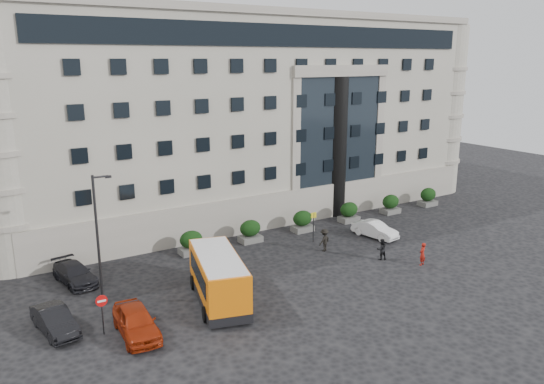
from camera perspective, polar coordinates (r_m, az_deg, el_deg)
The scene contains 22 objects.
ground at distance 36.78m, azimuth 2.14°, elevation -9.15°, with size 120.00×120.00×0.00m, color black.
civic_building at distance 56.11m, azimuth -5.41°, elevation 8.41°, with size 44.00×24.00×18.00m, color #9D9A8B.
entrance_column at distance 49.89m, azimuth 7.00°, elevation 4.76°, with size 1.80×1.80×13.00m, color black.
hedge_a at distance 41.07m, azimuth -8.69°, elevation -5.38°, with size 1.80×1.26×1.84m.
hedge_b at distance 43.24m, azimuth -2.35°, elevation -4.21°, with size 1.80×1.26×1.84m.
hedge_c at distance 45.91m, azimuth 3.30°, elevation -3.13°, with size 1.80×1.26×1.84m.
hedge_d at distance 48.99m, azimuth 8.28°, elevation -2.14°, with size 1.80×1.26×1.84m.
hedge_e at distance 52.40m, azimuth 12.63°, elevation -1.26°, with size 1.80×1.26×1.84m.
hedge_f at distance 56.08m, azimuth 16.43°, elevation -0.49°, with size 1.80×1.26×1.84m.
street_lamp at distance 33.30m, azimuth -18.18°, elevation -4.37°, with size 1.16×0.18×8.00m.
bus_stop_sign at distance 43.01m, azimuth 4.49°, elevation -3.23°, with size 0.50×0.08×2.52m.
no_entry_sign at distance 30.40m, azimuth -17.83°, elevation -11.66°, with size 0.64×0.16×2.32m.
minibus at distance 32.83m, azimuth -5.80°, elevation -9.03°, with size 4.30×7.61×3.01m.
red_truck at distance 46.39m, azimuth -23.86°, elevation -3.59°, with size 2.70×5.15×2.68m.
parked_car_a at distance 30.27m, azimuth -14.40°, elevation -13.35°, with size 1.86×4.63×1.58m, color #97250B.
parked_car_b at distance 31.97m, azimuth -22.33°, elevation -12.67°, with size 1.45×4.16×1.37m, color black.
parked_car_c at distance 38.02m, azimuth -20.45°, elevation -8.22°, with size 1.82×4.47×1.30m, color black.
parked_car_d at distance 45.22m, azimuth -24.87°, elevation -4.95°, with size 2.56×5.55×1.54m, color black.
white_taxi at distance 45.24m, azimuth 11.01°, elevation -3.98°, with size 1.41×4.06×1.34m, color white.
pedestrian_a at distance 40.02m, azimuth 15.87°, elevation -6.43°, with size 0.62×0.40×1.69m, color maroon.
pedestrian_b at distance 40.38m, azimuth 11.69°, elevation -6.04°, with size 0.78×0.61×1.61m, color black.
pedestrian_c at distance 41.43m, azimuth 5.66°, elevation -5.16°, with size 1.15×0.66×1.78m, color black.
Camera 1 is at (-19.06, -27.90, 14.53)m, focal length 35.00 mm.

